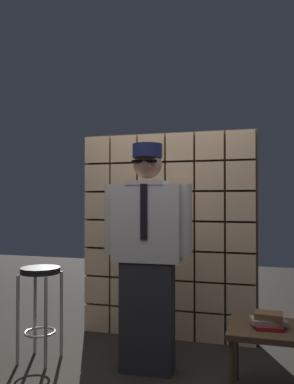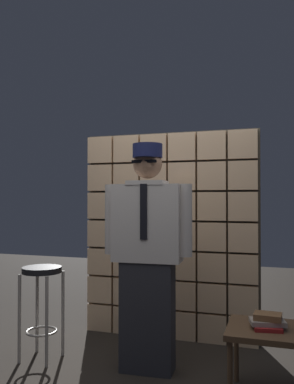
{
  "view_description": "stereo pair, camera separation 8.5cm",
  "coord_description": "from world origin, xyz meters",
  "px_view_note": "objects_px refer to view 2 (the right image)",
  "views": [
    {
      "loc": [
        0.96,
        -2.62,
        1.39
      ],
      "look_at": [
        0.05,
        0.48,
        1.45
      ],
      "focal_mm": 37.65,
      "sensor_mm": 36.0,
      "label": 1
    },
    {
      "loc": [
        1.05,
        -2.6,
        1.39
      ],
      "look_at": [
        0.05,
        0.48,
        1.45
      ],
      "focal_mm": 37.65,
      "sensor_mm": 36.0,
      "label": 2
    }
  ],
  "objects_px": {
    "bar_stool": "(42,290)",
    "book_stack": "(268,321)",
    "side_table": "(266,337)",
    "standing_person": "(148,252)"
  },
  "relations": [
    {
      "from": "bar_stool",
      "to": "book_stack",
      "type": "relative_size",
      "value": 3.06
    },
    {
      "from": "book_stack",
      "to": "side_table",
      "type": "bearing_deg",
      "value": 133.2
    },
    {
      "from": "standing_person",
      "to": "side_table",
      "type": "distance_m",
      "value": 1.08
    },
    {
      "from": "standing_person",
      "to": "book_stack",
      "type": "relative_size",
      "value": 7.05
    },
    {
      "from": "standing_person",
      "to": "side_table",
      "type": "height_order",
      "value": "standing_person"
    },
    {
      "from": "side_table",
      "to": "book_stack",
      "type": "bearing_deg",
      "value": -46.8
    },
    {
      "from": "bar_stool",
      "to": "side_table",
      "type": "height_order",
      "value": "bar_stool"
    },
    {
      "from": "side_table",
      "to": "book_stack",
      "type": "relative_size",
      "value": 1.99
    },
    {
      "from": "book_stack",
      "to": "standing_person",
      "type": "bearing_deg",
      "value": 167.68
    },
    {
      "from": "bar_stool",
      "to": "standing_person",
      "type": "bearing_deg",
      "value": 3.31
    }
  ]
}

